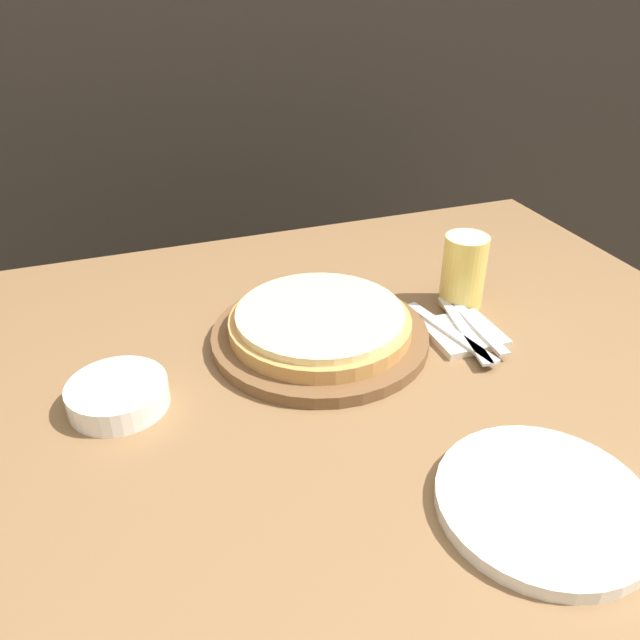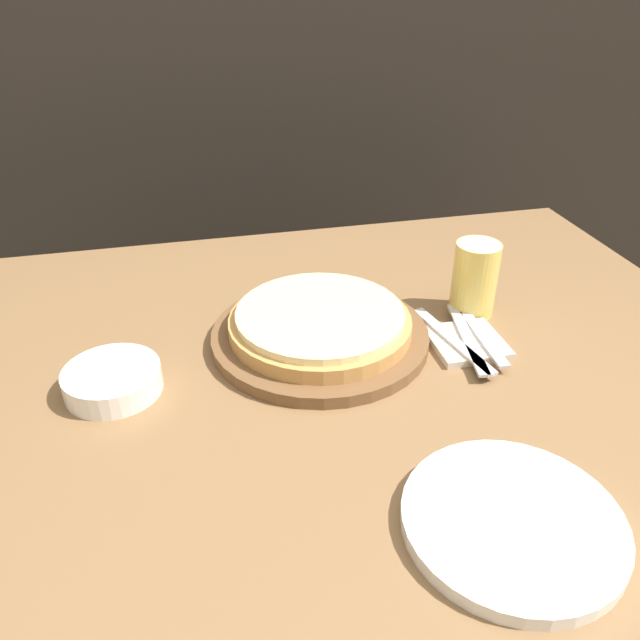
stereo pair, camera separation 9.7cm
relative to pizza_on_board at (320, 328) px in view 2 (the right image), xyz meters
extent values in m
cube|color=olive|center=(0.05, -0.06, -0.40)|extent=(1.24, 1.02, 0.74)
cylinder|color=brown|center=(0.00, 0.00, -0.01)|extent=(0.34, 0.34, 0.02)
cylinder|color=tan|center=(0.00, 0.00, 0.01)|extent=(0.29, 0.29, 0.02)
cylinder|color=beige|center=(0.00, 0.00, 0.03)|extent=(0.26, 0.26, 0.01)
cylinder|color=#E5C65B|center=(0.27, 0.03, 0.04)|extent=(0.07, 0.07, 0.13)
cylinder|color=white|center=(0.27, 0.03, 0.09)|extent=(0.07, 0.07, 0.02)
cylinder|color=white|center=(0.12, -0.41, -0.02)|extent=(0.24, 0.24, 0.02)
cylinder|color=white|center=(-0.31, -0.06, -0.01)|extent=(0.14, 0.14, 0.04)
cube|color=beige|center=(0.22, -0.06, -0.02)|extent=(0.11, 0.11, 0.01)
cube|color=silver|center=(0.20, -0.06, -0.01)|extent=(0.06, 0.20, 0.00)
cube|color=silver|center=(0.22, -0.06, -0.01)|extent=(0.05, 0.20, 0.00)
cube|color=silver|center=(0.25, -0.06, -0.01)|extent=(0.03, 0.17, 0.00)
camera|label=1|loc=(-0.28, -0.78, 0.52)|focal=35.00mm
camera|label=2|loc=(-0.19, -0.81, 0.52)|focal=35.00mm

